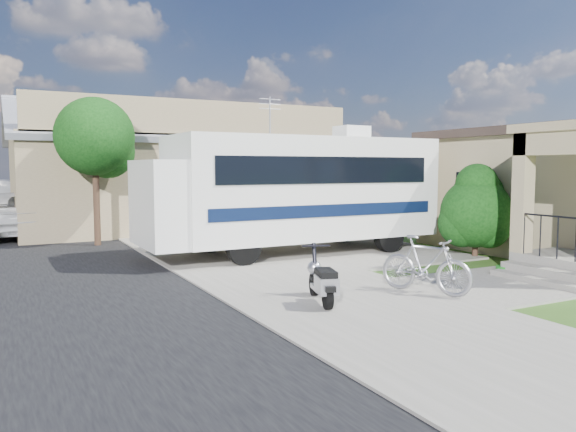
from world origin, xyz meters
name	(u,v)px	position (x,y,z in m)	size (l,w,h in m)	color
ground	(367,289)	(0.00, 0.00, 0.00)	(120.00, 120.00, 0.00)	#234111
sidewalk_slab	(177,236)	(-1.00, 10.00, 0.03)	(4.00, 80.00, 0.06)	slate
driveway_slab	(318,252)	(1.50, 4.50, 0.03)	(7.00, 6.00, 0.05)	slate
walk_slab	(513,283)	(3.00, -1.00, 0.03)	(4.00, 3.00, 0.05)	slate
warehouse	(172,178)	(0.00, 13.97, 1.99)	(12.50, 8.40, 5.04)	#816D51
street_tree_a	(98,141)	(-3.70, 9.05, 3.25)	(2.44, 2.40, 4.58)	#322016
street_tree_b	(63,147)	(-3.70, 19.05, 3.39)	(2.44, 2.40, 4.73)	#322016
street_tree_c	(47,156)	(-3.70, 28.05, 3.10)	(2.44, 2.40, 4.42)	#322016
motorhome	(294,189)	(0.81, 4.65, 1.83)	(8.36, 2.84, 4.27)	silver
shrub	(476,210)	(4.94, 1.95, 1.30)	(2.07, 1.97, 2.54)	#322016
scooter	(322,282)	(-1.55, -0.80, 0.45)	(0.73, 1.46, 0.98)	black
bicycle	(426,268)	(0.59, -1.03, 0.55)	(0.51, 1.81, 1.09)	#A5A5AD
pickup_truck	(16,214)	(-5.97, 12.80, 0.78)	(2.59, 5.62, 1.56)	white
garden_hose	(504,271)	(3.63, -0.22, 0.09)	(0.38, 0.38, 0.17)	#156C19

